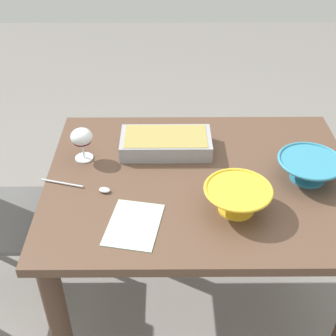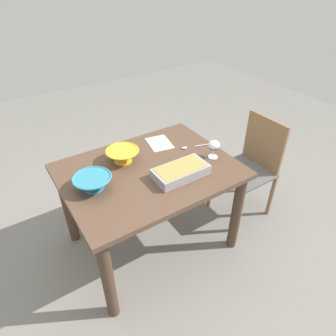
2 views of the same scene
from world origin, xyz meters
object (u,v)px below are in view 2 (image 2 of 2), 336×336
object	(u,v)px
serving_spoon	(192,147)
napkin	(159,143)
mixing_bowl	(123,155)
small_bowl	(93,182)
dining_table	(150,184)
chair	(252,164)
casserole_dish	(181,171)
wine_glass	(214,146)

from	to	relation	value
serving_spoon	napkin	xyz separation A→B (m)	(-0.18, 0.20, -0.01)
mixing_bowl	small_bowl	world-z (taller)	mixing_bowl
dining_table	napkin	xyz separation A→B (m)	(0.25, 0.27, 0.13)
chair	serving_spoon	xyz separation A→B (m)	(-0.54, 0.18, 0.27)
casserole_dish	napkin	bearing A→B (deg)	76.23
serving_spoon	napkin	distance (m)	0.27
chair	serving_spoon	bearing A→B (deg)	161.98
mixing_bowl	napkin	bearing A→B (deg)	12.05
serving_spoon	napkin	size ratio (longest dim) A/B	1.19
casserole_dish	napkin	distance (m)	0.47
dining_table	serving_spoon	xyz separation A→B (m)	(0.43, 0.07, 0.14)
napkin	serving_spoon	bearing A→B (deg)	-47.10
chair	napkin	distance (m)	0.85
small_bowl	napkin	xyz separation A→B (m)	(0.66, 0.26, -0.05)
dining_table	small_bowl	size ratio (longest dim) A/B	4.84
wine_glass	dining_table	bearing A→B (deg)	164.74
wine_glass	napkin	xyz separation A→B (m)	(-0.23, 0.40, -0.10)
mixing_bowl	small_bowl	distance (m)	0.35
small_bowl	casserole_dish	bearing A→B (deg)	-19.88
mixing_bowl	serving_spoon	distance (m)	0.56
wine_glass	small_bowl	bearing A→B (deg)	171.05
mixing_bowl	serving_spoon	size ratio (longest dim) A/B	0.87
wine_glass	small_bowl	xyz separation A→B (m)	(-0.89, 0.14, -0.05)
casserole_dish	mixing_bowl	size ratio (longest dim) A/B	1.56
wine_glass	casserole_dish	distance (m)	0.35
napkin	wine_glass	bearing A→B (deg)	-60.17
wine_glass	serving_spoon	distance (m)	0.22
small_bowl	wine_glass	bearing A→B (deg)	-8.95
wine_glass	chair	bearing A→B (deg)	2.73
casserole_dish	serving_spoon	size ratio (longest dim) A/B	1.36
dining_table	small_bowl	bearing A→B (deg)	178.69
small_bowl	serving_spoon	xyz separation A→B (m)	(0.84, 0.06, -0.04)
mixing_bowl	chair	bearing A→B (deg)	-15.21
dining_table	napkin	bearing A→B (deg)	46.52
wine_glass	napkin	size ratio (longest dim) A/B	0.60
small_bowl	napkin	world-z (taller)	small_bowl
casserole_dish	napkin	xyz separation A→B (m)	(0.11, 0.45, -0.04)
casserole_dish	serving_spoon	world-z (taller)	casserole_dish
dining_table	wine_glass	world-z (taller)	wine_glass
dining_table	wine_glass	xyz separation A→B (m)	(0.48, -0.13, 0.23)
small_bowl	chair	bearing A→B (deg)	-4.80
wine_glass	napkin	world-z (taller)	wine_glass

